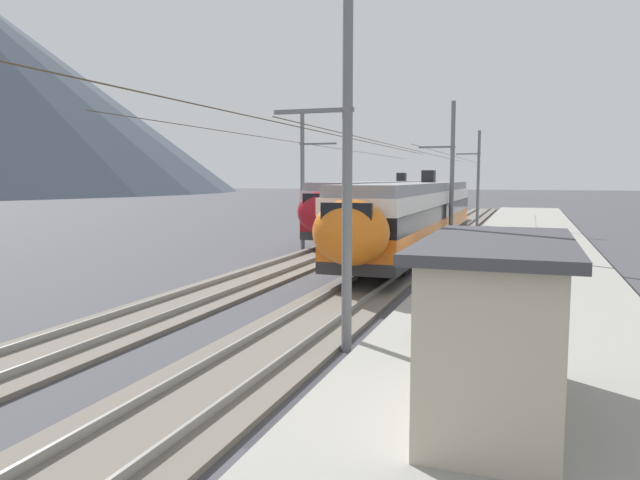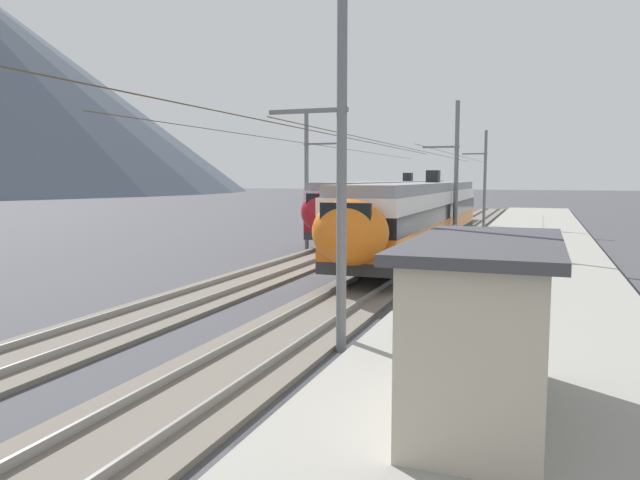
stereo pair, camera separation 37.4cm
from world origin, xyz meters
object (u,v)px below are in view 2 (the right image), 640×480
object	(u,v)px
potted_plant_platform_edge	(449,283)
potted_plant_by_shelter	(438,271)
train_far_track	(393,202)
catenary_mast_far_side	(309,178)
handbag_beside_passenger	(424,327)
catenary_mast_east	(483,178)
platform_sign	(454,241)
platform_shelter	(484,325)
catenary_mast_west	(337,168)
catenary_mast_mid	(454,176)
train_near_platform	(419,214)
passenger_walking	(411,300)

from	to	relation	value
potted_plant_platform_edge	potted_plant_by_shelter	world-z (taller)	potted_plant_platform_edge
train_far_track	catenary_mast_far_side	xyz separation A→B (m)	(-13.41, 1.76, 1.85)
handbag_beside_passenger	catenary_mast_east	bearing A→B (deg)	3.05
train_far_track	handbag_beside_passenger	size ratio (longest dim) A/B	75.11
potted_plant_platform_edge	potted_plant_by_shelter	size ratio (longest dim) A/B	1.12
train_far_track	platform_sign	size ratio (longest dim) A/B	15.59
catenary_mast_far_side	platform_shelter	world-z (taller)	catenary_mast_far_side
catenary_mast_west	catenary_mast_far_side	world-z (taller)	catenary_mast_west
catenary_mast_mid	handbag_beside_passenger	size ratio (longest dim) A/B	91.91
train_near_platform	catenary_mast_east	distance (m)	18.64
train_far_track	handbag_beside_passenger	xyz separation A→B (m)	(-31.08, -8.23, -1.76)
catenary_mast_mid	platform_shelter	world-z (taller)	catenary_mast_mid
catenary_mast_mid	potted_plant_platform_edge	bearing A→B (deg)	-172.46
platform_shelter	catenary_mast_east	bearing A→B (deg)	5.26
catenary_mast_far_side	handbag_beside_passenger	xyz separation A→B (m)	(-17.66, -9.99, -3.61)
platform_sign	platform_shelter	bearing A→B (deg)	-170.08
train_far_track	potted_plant_by_shelter	bearing A→B (deg)	-162.95
train_near_platform	potted_plant_platform_edge	xyz separation A→B (m)	(-12.21, -3.38, -1.38)
passenger_walking	catenary_mast_west	bearing A→B (deg)	104.22
train_near_platform	passenger_walking	world-z (taller)	train_near_platform
train_near_platform	handbag_beside_passenger	bearing A→B (deg)	-168.36
catenary_mast_far_side	passenger_walking	xyz separation A→B (m)	(-18.42, -9.81, -2.82)
train_near_platform	catenary_mast_west	distance (m)	17.97
catenary_mast_west	catenary_mast_mid	bearing A→B (deg)	0.01
catenary_mast_mid	catenary_mast_far_side	bearing A→B (deg)	93.78
catenary_mast_mid	catenary_mast_east	xyz separation A→B (m)	(16.88, 0.00, -0.11)
passenger_walking	catenary_mast_east	bearing A→B (deg)	2.70
catenary_mast_east	potted_plant_by_shelter	bearing A→B (deg)	-177.82
catenary_mast_mid	handbag_beside_passenger	world-z (taller)	catenary_mast_mid
handbag_beside_passenger	catenary_mast_west	bearing A→B (deg)	122.31
train_far_track	catenary_mast_mid	world-z (taller)	catenary_mast_mid
catenary_mast_mid	platform_shelter	xyz separation A→B (m)	(-22.85, -3.66, -2.46)
catenary_mast_east	platform_sign	distance (m)	27.66
train_near_platform	catenary_mast_west	bearing A→B (deg)	-175.00
catenary_mast_far_side	platform_shelter	distance (m)	25.34
catenary_mast_mid	passenger_walking	bearing A→B (deg)	-174.91
catenary_mast_mid	platform_shelter	distance (m)	23.27
catenary_mast_west	potted_plant_by_shelter	size ratio (longest dim) A/B	49.07
passenger_walking	platform_shelter	xyz separation A→B (m)	(-3.89, -1.97, 0.49)
catenary_mast_west	catenary_mast_east	bearing A→B (deg)	0.01
potted_plant_platform_edge	catenary_mast_east	bearing A→B (deg)	3.42
potted_plant_by_shelter	platform_sign	bearing A→B (deg)	-32.48
catenary_mast_east	potted_plant_platform_edge	distance (m)	30.92
catenary_mast_west	catenary_mast_east	size ratio (longest dim) A/B	1.00
catenary_mast_mid	catenary_mast_east	world-z (taller)	catenary_mast_mid
train_far_track	handbag_beside_passenger	world-z (taller)	train_far_track
train_far_track	handbag_beside_passenger	bearing A→B (deg)	-165.17
platform_shelter	catenary_mast_west	bearing A→B (deg)	46.51
catenary_mast_east	platform_shelter	distance (m)	39.97
potted_plant_platform_edge	platform_shelter	size ratio (longest dim) A/B	0.18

